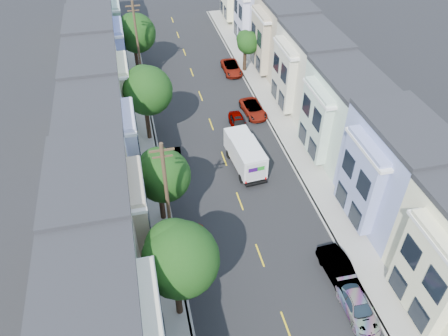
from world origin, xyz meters
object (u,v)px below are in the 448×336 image
object	(u,v)px
tree_c	(162,176)
tree_far_r	(248,43)
tree_b	(179,260)
parked_right_a	(358,307)
utility_pole_far	(138,45)
lead_sedan	(238,123)
parked_left_c	(192,248)
parked_left_d	(174,164)
parked_right_b	(339,271)
tree_d	(147,91)
parked_right_c	(253,109)
parked_right_d	(231,68)
tree_e	(136,33)
fedex_truck	(245,154)
utility_pole_near	(168,202)

from	to	relation	value
tree_c	tree_far_r	distance (m)	26.88
tree_b	tree_c	xyz separation A→B (m)	(-0.00, 8.88, -0.93)
tree_b	parked_right_a	bearing A→B (deg)	-13.34
utility_pole_far	lead_sedan	xyz separation A→B (m)	(8.91, -11.28, -4.50)
tree_c	parked_left_c	size ratio (longest dim) A/B	1.46
parked_left_d	parked_right_b	bearing A→B (deg)	-51.35
tree_d	parked_right_a	xyz separation A→B (m)	(11.20, -22.96, -4.83)
utility_pole_far	parked_right_c	distance (m)	15.11
tree_b	parked_right_d	size ratio (longest dim) A/B	1.74
utility_pole_far	parked_right_a	bearing A→B (deg)	-71.79
tree_b	tree_far_r	size ratio (longest dim) A/B	1.52
tree_d	parked_right_b	world-z (taller)	tree_d
tree_b	parked_left_c	bearing A→B (deg)	73.43
parked_right_a	utility_pole_far	bearing A→B (deg)	108.96
tree_b	tree_e	xyz separation A→B (m)	(0.00, 35.39, -0.55)
tree_far_r	parked_right_b	size ratio (longest dim) A/B	1.17
utility_pole_far	tree_d	bearing A→B (deg)	-90.01
lead_sedan	parked_right_c	distance (m)	3.18
tree_far_r	parked_right_c	size ratio (longest dim) A/B	1.16
tree_d	parked_right_b	distance (m)	23.46
tree_e	utility_pole_far	distance (m)	4.01
parked_left_d	parked_left_c	bearing A→B (deg)	-85.40
tree_e	parked_left_d	bearing A→B (deg)	-86.12
tree_far_r	tree_e	bearing A→B (deg)	166.75
tree_d	parked_right_b	size ratio (longest dim) A/B	1.79
tree_b	tree_far_r	world-z (taller)	tree_b
tree_e	tree_far_r	bearing A→B (deg)	-13.25
tree_c	parked_right_a	xyz separation A→B (m)	(11.20, -11.53, -3.90)
parked_right_b	parked_right_c	bearing A→B (deg)	86.38
tree_b	parked_left_c	world-z (taller)	tree_b
fedex_truck	parked_left_d	bearing A→B (deg)	166.92
tree_far_r	parked_right_b	bearing A→B (deg)	-93.56
tree_e	tree_d	bearing A→B (deg)	-90.00
parked_left_c	parked_right_a	world-z (taller)	parked_left_c
tree_far_r	parked_right_c	distance (m)	10.61
tree_d	tree_e	bearing A→B (deg)	90.00
tree_e	parked_right_a	xyz separation A→B (m)	(11.20, -38.05, -4.29)
tree_c	utility_pole_near	distance (m)	3.55
tree_c	utility_pole_far	xyz separation A→B (m)	(0.00, 22.51, 0.63)
tree_d	fedex_truck	distance (m)	10.97
tree_e	parked_right_b	bearing A→B (deg)	-72.32
lead_sedan	parked_left_c	world-z (taller)	lead_sedan
fedex_truck	parked_right_c	bearing A→B (deg)	64.35
tree_far_r	parked_right_d	distance (m)	3.66
parked_left_d	fedex_truck	bearing A→B (deg)	-3.86
parked_right_d	parked_left_d	bearing A→B (deg)	-118.22
tree_far_r	parked_right_d	world-z (taller)	tree_far_r
fedex_truck	parked_right_d	size ratio (longest dim) A/B	1.30
utility_pole_near	parked_left_c	size ratio (longest dim) A/B	2.20
tree_b	parked_left_d	bearing A→B (deg)	84.57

